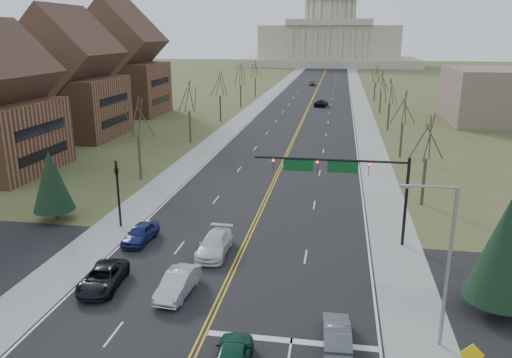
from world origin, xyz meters
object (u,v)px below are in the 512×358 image
(car_nb_inner_lead, at_px, (232,357))
(car_sb_inner_second, at_px, (215,244))
(car_sb_outer_lead, at_px, (103,278))
(street_light, at_px, (444,257))
(car_sb_outer_second, at_px, (140,233))
(signal_left, at_px, (118,186))
(car_nb_outer_lead, at_px, (337,333))
(car_sb_inner_lead, at_px, (178,283))
(car_far_sb, at_px, (312,83))
(signal_mast, at_px, (342,173))
(car_far_nb, at_px, (321,103))

(car_nb_inner_lead, relative_size, car_sb_inner_second, 0.87)
(car_sb_outer_lead, bearing_deg, street_light, -13.38)
(street_light, relative_size, car_sb_outer_second, 2.09)
(signal_left, bearing_deg, car_sb_outer_lead, -71.72)
(car_sb_outer_second, bearing_deg, car_nb_outer_lead, -30.95)
(car_sb_inner_lead, bearing_deg, signal_left, 133.88)
(street_light, distance_m, car_far_sb, 140.42)
(signal_left, bearing_deg, car_sb_inner_second, -23.35)
(car_nb_inner_lead, bearing_deg, car_sb_outer_second, -57.49)
(signal_mast, bearing_deg, car_sb_outer_second, -169.68)
(signal_mast, xyz_separation_m, car_sb_outer_lead, (-15.47, -10.52, -5.05))
(car_nb_outer_lead, distance_m, car_sb_outer_second, 19.63)
(car_nb_inner_lead, height_order, car_far_nb, car_nb_inner_lead)
(car_sb_outer_second, bearing_deg, car_sb_outer_lead, -81.82)
(car_nb_inner_lead, xyz_separation_m, car_sb_outer_lead, (-10.34, 7.00, -0.09))
(signal_left, relative_size, car_far_sb, 1.26)
(car_nb_inner_lead, height_order, car_sb_outer_second, car_nb_inner_lead)
(car_far_nb, bearing_deg, signal_mast, 101.10)
(signal_mast, distance_m, car_far_nb, 78.81)
(car_sb_inner_second, xyz_separation_m, car_far_nb, (4.72, 82.63, 0.00))
(car_nb_inner_lead, relative_size, car_sb_outer_lead, 0.92)
(street_light, xyz_separation_m, car_sb_outer_second, (-21.20, 10.60, -4.47))
(signal_left, distance_m, car_nb_outer_lead, 23.98)
(car_sb_outer_second, bearing_deg, car_sb_inner_second, -5.73)
(signal_left, relative_size, car_nb_inner_lead, 1.31)
(car_far_sb, bearing_deg, signal_left, -100.60)
(signal_mast, distance_m, street_light, 14.51)
(car_sb_inner_lead, distance_m, car_far_sb, 136.62)
(car_nb_outer_lead, height_order, car_sb_inner_second, car_sb_inner_second)
(signal_left, distance_m, car_far_sb, 126.43)
(street_light, bearing_deg, signal_mast, 111.41)
(car_nb_outer_lead, bearing_deg, car_sb_outer_lead, -17.33)
(car_nb_outer_lead, xyz_separation_m, car_sb_inner_second, (-9.41, 10.27, 0.08))
(car_sb_outer_lead, bearing_deg, signal_left, 103.08)
(signal_left, bearing_deg, car_far_nb, 79.71)
(car_far_nb, bearing_deg, car_sb_outer_lead, 90.78)
(signal_mast, bearing_deg, street_light, -68.59)
(car_sb_outer_lead, xyz_separation_m, car_sb_inner_second, (6.06, 6.40, 0.07))
(signal_left, xyz_separation_m, car_sb_outer_second, (3.04, -2.90, -2.96))
(signal_left, relative_size, car_far_nb, 1.09)
(car_nb_outer_lead, bearing_deg, car_sb_inner_lead, -23.77)
(car_nb_outer_lead, bearing_deg, car_sb_outer_second, -39.13)
(car_nb_inner_lead, xyz_separation_m, car_sb_inner_lead, (-5.11, 6.95, -0.02))
(signal_mast, bearing_deg, car_nb_outer_lead, -89.99)
(car_nb_outer_lead, height_order, car_sb_outer_lead, car_sb_outer_lead)
(car_sb_inner_lead, bearing_deg, car_sb_outer_second, 130.87)
(car_nb_outer_lead, bearing_deg, car_far_nb, -90.40)
(car_far_nb, bearing_deg, car_sb_inner_second, 94.41)
(street_light, distance_m, car_nb_inner_lead, 12.02)
(signal_left, distance_m, car_sb_outer_lead, 11.48)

